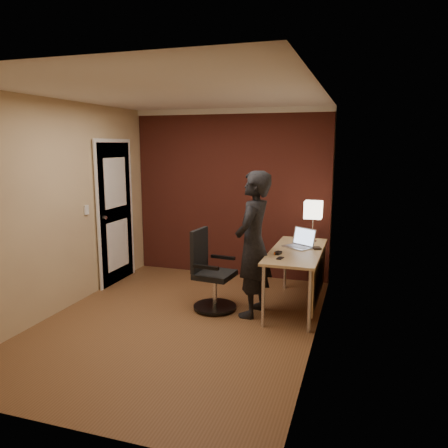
{
  "coord_description": "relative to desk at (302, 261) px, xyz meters",
  "views": [
    {
      "loc": [
        1.91,
        -4.31,
        1.98
      ],
      "look_at": [
        0.35,
        0.55,
        1.05
      ],
      "focal_mm": 35.0,
      "sensor_mm": 36.0,
      "label": 1
    }
  ],
  "objects": [
    {
      "name": "room",
      "position": [
        -1.53,
        0.71,
        0.77
      ],
      "size": [
        4.0,
        4.0,
        4.0
      ],
      "color": "brown",
      "rests_on": "ground"
    },
    {
      "name": "desk",
      "position": [
        0.0,
        0.0,
        0.0
      ],
      "size": [
        0.6,
        1.5,
        0.73
      ],
      "color": "tan",
      "rests_on": "ground"
    },
    {
      "name": "desk_lamp",
      "position": [
        0.05,
        0.5,
        0.55
      ],
      "size": [
        0.22,
        0.22,
        0.54
      ],
      "color": "silver",
      "rests_on": "desk"
    },
    {
      "name": "laptop",
      "position": [
        -0.05,
        0.16,
        0.19
      ],
      "size": [
        0.42,
        0.4,
        0.23
      ],
      "color": "silver",
      "rests_on": "desk"
    },
    {
      "name": "mouse",
      "position": [
        -0.25,
        -0.28,
        0.14
      ],
      "size": [
        0.08,
        0.11,
        0.03
      ],
      "primitive_type": "cube",
      "rotation": [
        0.0,
        0.0,
        -0.26
      ],
      "color": "black",
      "rests_on": "desk"
    },
    {
      "name": "phone",
      "position": [
        -0.19,
        -0.47,
        0.13
      ],
      "size": [
        0.07,
        0.12,
        0.01
      ],
      "primitive_type": "cube",
      "rotation": [
        0.0,
        0.0,
        -0.13
      ],
      "color": "black",
      "rests_on": "desk"
    },
    {
      "name": "wallet",
      "position": [
        0.15,
        0.12,
        0.14
      ],
      "size": [
        0.12,
        0.14,
        0.02
      ],
      "primitive_type": "cube",
      "rotation": [
        0.0,
        0.0,
        0.38
      ],
      "color": "black",
      "rests_on": "desk"
    },
    {
      "name": "office_chair",
      "position": [
        -1.05,
        -0.36,
        -0.18
      ],
      "size": [
        0.52,
        0.56,
        0.96
      ],
      "color": "black",
      "rests_on": "ground"
    },
    {
      "name": "person",
      "position": [
        -0.52,
        -0.37,
        0.25
      ],
      "size": [
        0.47,
        0.66,
        1.69
      ],
      "primitive_type": "imported",
      "rotation": [
        0.0,
        0.0,
        -1.68
      ],
      "color": "black",
      "rests_on": "ground"
    }
  ]
}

